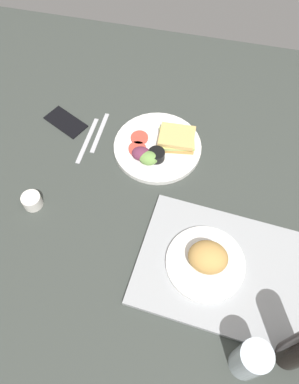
% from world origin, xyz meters
% --- Properties ---
extents(ground_plane, '(1.90, 1.50, 0.03)m').
position_xyz_m(ground_plane, '(0.00, 0.00, -0.01)').
color(ground_plane, '#383D38').
extents(serving_tray, '(0.47, 0.36, 0.02)m').
position_xyz_m(serving_tray, '(-0.22, 0.20, 0.01)').
color(serving_tray, '#9EA0A3').
rests_on(serving_tray, ground_plane).
extents(bread_plate_near, '(0.21, 0.21, 0.08)m').
position_xyz_m(bread_plate_near, '(-0.17, 0.20, 0.04)').
color(bread_plate_near, white).
rests_on(bread_plate_near, serving_tray).
extents(plate_with_salad, '(0.28, 0.28, 0.05)m').
position_xyz_m(plate_with_salad, '(0.03, -0.15, 0.02)').
color(plate_with_salad, white).
rests_on(plate_with_salad, ground_plane).
extents(drinking_glass, '(0.07, 0.07, 0.14)m').
position_xyz_m(drinking_glass, '(-0.30, 0.42, 0.07)').
color(drinking_glass, silver).
rests_on(drinking_glass, ground_plane).
extents(espresso_cup, '(0.06, 0.06, 0.04)m').
position_xyz_m(espresso_cup, '(0.35, 0.12, 0.02)').
color(espresso_cup, silver).
rests_on(espresso_cup, ground_plane).
extents(fork, '(0.02, 0.17, 0.01)m').
position_xyz_m(fork, '(0.24, -0.18, 0.00)').
color(fork, '#B7B7BC').
rests_on(fork, ground_plane).
extents(knife, '(0.02, 0.19, 0.01)m').
position_xyz_m(knife, '(0.27, -0.14, 0.00)').
color(knife, '#B7B7BC').
rests_on(knife, ground_plane).
extents(cell_phone, '(0.16, 0.13, 0.01)m').
position_xyz_m(cell_phone, '(0.36, -0.20, 0.00)').
color(cell_phone, black).
rests_on(cell_phone, ground_plane).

